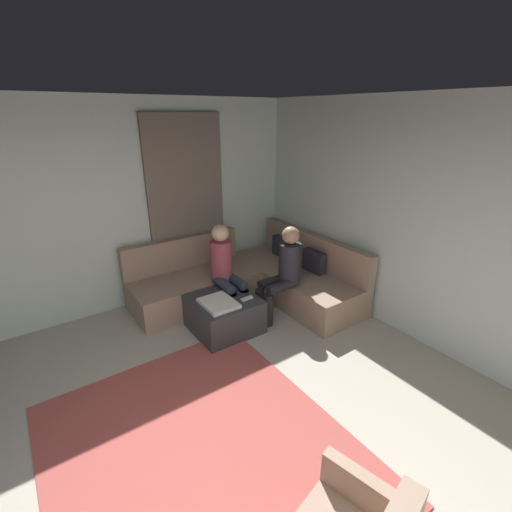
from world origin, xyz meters
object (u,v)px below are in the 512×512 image
(coffee_mug, at_px, (227,284))
(game_remote, at_px, (247,298))
(person_on_couch_side, at_px, (225,267))
(ottoman, at_px, (224,314))
(sectional_couch, at_px, (252,280))
(person_on_couch_back, at_px, (283,269))

(coffee_mug, relative_size, game_remote, 0.63)
(coffee_mug, xyz_separation_m, person_on_couch_side, (-0.10, 0.04, 0.19))
(ottoman, distance_m, coffee_mug, 0.38)
(sectional_couch, xyz_separation_m, coffee_mug, (0.25, -0.56, 0.19))
(coffee_mug, bearing_deg, ottoman, -39.29)
(sectional_couch, distance_m, person_on_couch_back, 0.73)
(sectional_couch, bearing_deg, person_on_couch_side, -74.07)
(person_on_couch_back, xyz_separation_m, person_on_couch_side, (-0.48, -0.57, 0.00))
(game_remote, relative_size, person_on_couch_side, 0.12)
(coffee_mug, relative_size, person_on_couch_back, 0.08)
(sectional_couch, height_order, person_on_couch_side, person_on_couch_side)
(ottoman, bearing_deg, person_on_couch_back, 79.15)
(ottoman, xyz_separation_m, person_on_couch_side, (-0.32, 0.22, 0.45))
(sectional_couch, relative_size, game_remote, 17.00)
(coffee_mug, xyz_separation_m, game_remote, (0.40, 0.04, -0.04))
(ottoman, relative_size, person_on_couch_back, 0.63)
(coffee_mug, height_order, game_remote, coffee_mug)
(sectional_couch, relative_size, coffee_mug, 26.84)
(coffee_mug, bearing_deg, sectional_couch, 114.11)
(person_on_couch_side, bearing_deg, game_remote, 89.56)
(sectional_couch, distance_m, game_remote, 0.85)
(person_on_couch_back, distance_m, person_on_couch_side, 0.74)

